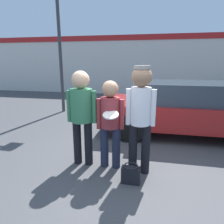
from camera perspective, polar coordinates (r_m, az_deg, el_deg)
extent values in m
plane|color=#3F3F42|center=(3.70, 1.79, -16.86)|extent=(56.00, 56.00, 0.00)
cube|color=silver|center=(12.01, 9.26, 12.98)|extent=(24.00, 0.18, 3.40)
cube|color=#B21E1E|center=(11.98, 9.54, 20.39)|extent=(24.00, 0.04, 0.30)
cylinder|color=black|center=(3.88, -9.86, -8.52)|extent=(0.15, 0.15, 0.84)
cylinder|color=black|center=(3.81, -6.74, -8.84)|extent=(0.15, 0.15, 0.84)
cylinder|color=#33724C|center=(3.63, -8.72, 1.87)|extent=(0.39, 0.39, 0.60)
cylinder|color=#33724C|center=(3.72, -12.13, 1.69)|extent=(0.09, 0.09, 0.58)
cylinder|color=#33724C|center=(3.56, -5.13, 1.39)|extent=(0.09, 0.09, 0.58)
sphere|color=tan|center=(3.56, -8.99, 9.08)|extent=(0.32, 0.32, 0.32)
cylinder|color=#1E2338|center=(3.74, -2.17, -9.89)|extent=(0.15, 0.15, 0.77)
cylinder|color=#1E2338|center=(3.69, 1.20, -10.17)|extent=(0.15, 0.15, 0.77)
cylinder|color=maroon|center=(3.50, -0.52, -0.18)|extent=(0.33, 0.33, 0.54)
cylinder|color=maroon|center=(3.55, -3.73, -0.36)|extent=(0.09, 0.09, 0.53)
cylinder|color=maroon|center=(3.47, 2.77, -0.70)|extent=(0.09, 0.09, 0.53)
sphere|color=tan|center=(3.42, -0.53, 6.59)|extent=(0.29, 0.29, 0.29)
cylinder|color=silver|center=(3.25, -0.35, -0.80)|extent=(0.26, 0.26, 0.10)
cylinder|color=black|center=(3.56, 5.98, -10.22)|extent=(0.15, 0.15, 0.88)
cylinder|color=black|center=(3.55, 9.58, -10.43)|extent=(0.15, 0.15, 0.88)
cylinder|color=silver|center=(3.31, 8.21, 1.64)|extent=(0.32, 0.32, 0.63)
cylinder|color=silver|center=(3.33, 4.73, 1.45)|extent=(0.09, 0.09, 0.61)
cylinder|color=silver|center=(3.31, 11.68, 1.12)|extent=(0.09, 0.09, 0.61)
sphere|color=#8C664C|center=(3.24, 8.51, 9.92)|extent=(0.33, 0.33, 0.33)
cylinder|color=gray|center=(3.24, 8.60, 12.49)|extent=(0.26, 0.26, 0.06)
cube|color=maroon|center=(5.69, 20.23, -0.11)|extent=(4.40, 1.92, 0.59)
cube|color=#28333D|center=(5.57, 19.81, 5.42)|extent=(2.29, 1.65, 0.51)
cylinder|color=black|center=(6.53, 7.05, 0.22)|extent=(0.69, 0.22, 0.69)
cylinder|color=black|center=(4.88, 5.40, -4.54)|extent=(0.69, 0.22, 0.69)
cylinder|color=#38383D|center=(7.97, -14.72, 18.43)|extent=(0.12, 0.12, 5.12)
cube|color=black|center=(3.38, 5.37, -17.51)|extent=(0.30, 0.14, 0.27)
torus|color=black|center=(3.29, 5.43, -15.05)|extent=(0.23, 0.23, 0.02)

